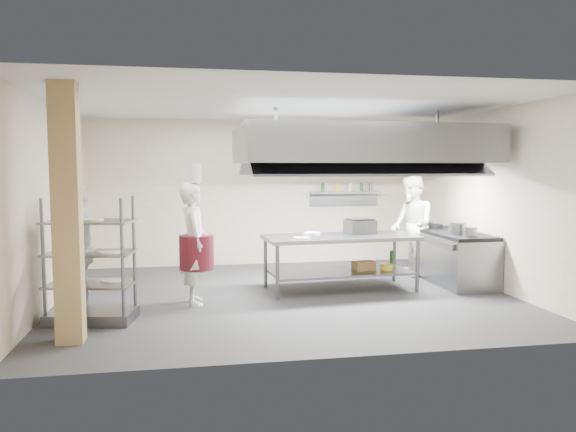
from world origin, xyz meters
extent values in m
plane|color=#2C2C2E|center=(0.00, 0.00, 0.00)|extent=(7.00, 7.00, 0.00)
plane|color=silver|center=(0.00, 0.00, 3.00)|extent=(7.00, 7.00, 0.00)
plane|color=#C2B59A|center=(0.00, 3.00, 1.50)|extent=(7.00, 0.00, 7.00)
plane|color=#C2B59A|center=(-3.50, 0.00, 1.50)|extent=(0.00, 6.00, 6.00)
plane|color=#C2B59A|center=(3.50, 0.00, 1.50)|extent=(0.00, 6.00, 6.00)
cube|color=tan|center=(-2.90, -1.90, 1.50)|extent=(0.30, 0.30, 3.00)
cube|color=slate|center=(1.30, 0.40, 2.40)|extent=(4.00, 2.50, 0.60)
cube|color=white|center=(0.40, 0.40, 2.08)|extent=(1.60, 0.12, 0.04)
cube|color=white|center=(2.20, 0.40, 2.08)|extent=(1.60, 0.12, 0.04)
cube|color=slate|center=(1.80, 2.84, 1.50)|extent=(1.50, 0.28, 0.04)
cube|color=slate|center=(0.95, 0.23, 0.88)|extent=(2.57, 1.21, 0.06)
cube|color=slate|center=(0.95, 0.23, 0.30)|extent=(2.37, 1.09, 0.04)
cube|color=slate|center=(3.08, 0.50, 0.42)|extent=(0.80, 2.00, 0.84)
cube|color=black|center=(3.08, 0.50, 0.87)|extent=(0.78, 1.96, 0.06)
imported|color=silver|center=(-1.45, -0.30, 0.91)|extent=(0.49, 0.69, 1.82)
imported|color=white|center=(2.60, 1.17, 0.95)|extent=(0.76, 0.95, 1.89)
imported|color=white|center=(-3.00, -0.74, 0.91)|extent=(0.53, 1.10, 1.83)
cube|color=slate|center=(1.36, 0.45, 1.02)|extent=(0.52, 0.43, 0.23)
cube|color=brown|center=(1.35, 0.21, 0.40)|extent=(0.38, 0.29, 0.15)
cylinder|color=gray|center=(2.98, 0.11, 1.00)|extent=(0.30, 0.30, 0.20)
cylinder|color=white|center=(-2.80, -1.04, 0.53)|extent=(0.28, 0.28, 0.05)
camera|label=1|loc=(-1.57, -8.66, 2.04)|focal=35.00mm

